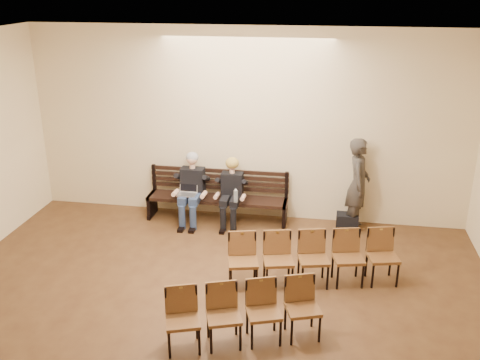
% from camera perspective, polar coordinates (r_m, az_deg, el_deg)
% --- Properties ---
extents(room_walls, '(8.02, 10.01, 3.51)m').
position_cam_1_polar(room_walls, '(5.50, -6.10, 2.61)').
color(room_walls, '#FAE8B3').
rests_on(room_walls, ground).
extents(bench, '(2.60, 0.90, 0.45)m').
position_cam_1_polar(bench, '(9.95, -2.46, -3.08)').
color(bench, black).
rests_on(bench, ground).
extents(seated_man, '(0.53, 0.73, 1.26)m').
position_cam_1_polar(seated_man, '(9.78, -5.17, -0.99)').
color(seated_man, black).
rests_on(seated_man, ground).
extents(seated_woman, '(0.48, 0.66, 1.12)m').
position_cam_1_polar(seated_woman, '(9.65, -0.94, -1.67)').
color(seated_woman, black).
rests_on(seated_woman, ground).
extents(laptop, '(0.39, 0.34, 0.24)m').
position_cam_1_polar(laptop, '(9.66, -5.68, -1.67)').
color(laptop, silver).
rests_on(laptop, bench).
extents(water_bottle, '(0.09, 0.09, 0.24)m').
position_cam_1_polar(water_bottle, '(9.36, -0.46, -2.34)').
color(water_bottle, silver).
rests_on(water_bottle, bench).
extents(bag, '(0.40, 0.28, 0.29)m').
position_cam_1_polar(bag, '(9.81, 11.36, -4.37)').
color(bag, black).
rests_on(bag, ground).
extents(passerby, '(0.52, 0.74, 1.93)m').
position_cam_1_polar(passerby, '(9.59, 12.53, 0.26)').
color(passerby, '#37322D').
rests_on(passerby, ground).
extents(chair_row_front, '(2.51, 1.00, 0.81)m').
position_cam_1_polar(chair_row_front, '(7.92, 7.85, -8.42)').
color(chair_row_front, brown).
rests_on(chair_row_front, ground).
extents(chair_row_back, '(1.93, 1.02, 0.78)m').
position_cam_1_polar(chair_row_back, '(6.72, 0.42, -14.21)').
color(chair_row_back, brown).
rests_on(chair_row_back, ground).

